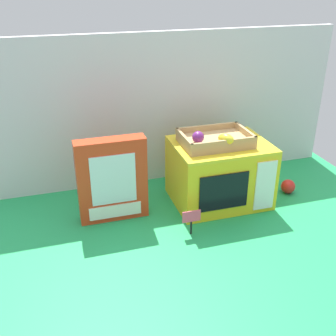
% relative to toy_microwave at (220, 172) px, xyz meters
% --- Properties ---
extents(ground_plane, '(1.70, 1.70, 0.00)m').
position_rel_toy_microwave_xyz_m(ground_plane, '(-0.16, -0.01, -0.13)').
color(ground_plane, '#219E54').
rests_on(ground_plane, ground).
extents(display_back_panel, '(1.61, 0.03, 0.66)m').
position_rel_toy_microwave_xyz_m(display_back_panel, '(-0.16, 0.28, 0.20)').
color(display_back_panel, silver).
rests_on(display_back_panel, ground).
extents(toy_microwave, '(0.38, 0.30, 0.26)m').
position_rel_toy_microwave_xyz_m(toy_microwave, '(0.00, 0.00, 0.00)').
color(toy_microwave, yellow).
rests_on(toy_microwave, ground).
extents(food_groups_crate, '(0.27, 0.20, 0.07)m').
position_rel_toy_microwave_xyz_m(food_groups_crate, '(-0.03, -0.01, 0.15)').
color(food_groups_crate, tan).
rests_on(food_groups_crate, toy_microwave).
extents(cookie_set_box, '(0.27, 0.07, 0.33)m').
position_rel_toy_microwave_xyz_m(cookie_set_box, '(-0.45, -0.01, 0.04)').
color(cookie_set_box, red).
rests_on(cookie_set_box, ground).
extents(price_sign, '(0.07, 0.01, 0.10)m').
position_rel_toy_microwave_xyz_m(price_sign, '(-0.20, -0.21, -0.06)').
color(price_sign, black).
rests_on(price_sign, ground).
extents(loose_toy_apple, '(0.06, 0.06, 0.06)m').
position_rel_toy_microwave_xyz_m(loose_toy_apple, '(0.32, -0.03, -0.10)').
color(loose_toy_apple, red).
rests_on(loose_toy_apple, ground).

